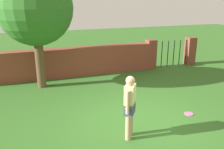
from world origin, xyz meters
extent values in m
plane|color=#336623|center=(0.00, 0.00, 0.00)|extent=(40.00, 40.00, 0.00)
cube|color=brown|center=(-1.50, 4.84, 0.63)|extent=(8.55, 0.50, 1.26)
cylinder|color=brown|center=(-2.35, 3.84, 1.13)|extent=(0.33, 0.33, 2.25)
sphere|color=#337028|center=(-2.35, 3.84, 3.00)|extent=(2.73, 2.73, 2.73)
cylinder|color=tan|center=(-0.44, -0.51, 0.42)|extent=(0.14, 0.14, 0.85)
cylinder|color=tan|center=(-0.57, -0.69, 0.42)|extent=(0.14, 0.14, 0.85)
cube|color=#3F4C72|center=(-0.50, -0.60, 0.80)|extent=(0.39, 0.42, 0.28)
cube|color=beige|center=(-0.50, -0.60, 1.12)|extent=(0.39, 0.42, 0.55)
sphere|color=tan|center=(-0.50, -0.60, 1.51)|extent=(0.22, 0.22, 0.22)
cylinder|color=tan|center=(-0.37, -0.41, 1.05)|extent=(0.09, 0.09, 0.58)
cylinder|color=tan|center=(-0.63, -0.78, 1.05)|extent=(0.09, 0.09, 0.58)
cube|color=brown|center=(2.87, 4.84, 0.70)|extent=(0.44, 0.44, 1.40)
cube|color=brown|center=(5.12, 4.84, 0.70)|extent=(0.44, 0.44, 1.40)
cylinder|color=black|center=(3.14, 4.84, 0.65)|extent=(0.04, 0.04, 1.30)
cylinder|color=black|center=(3.49, 4.84, 0.65)|extent=(0.04, 0.04, 1.30)
cylinder|color=black|center=(3.83, 4.84, 0.65)|extent=(0.04, 0.04, 1.30)
cylinder|color=black|center=(4.17, 4.84, 0.65)|extent=(0.04, 0.04, 1.30)
cylinder|color=black|center=(4.51, 4.84, 0.65)|extent=(0.04, 0.04, 1.30)
cylinder|color=black|center=(4.85, 4.84, 0.65)|extent=(0.04, 0.04, 1.30)
cylinder|color=pink|center=(1.69, -0.01, 0.01)|extent=(0.27, 0.27, 0.02)
camera|label=1|loc=(-2.65, -5.59, 3.41)|focal=39.33mm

